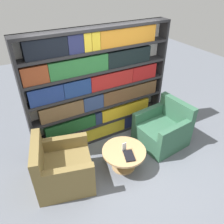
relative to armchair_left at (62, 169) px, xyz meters
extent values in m
plane|color=slate|center=(1.19, -0.38, -0.32)|extent=(14.00, 14.00, 0.00)
cube|color=silver|center=(1.19, 0.96, 0.88)|extent=(2.98, 0.05, 2.40)
cube|color=#262628|center=(-0.27, 0.84, 0.88)|extent=(0.05, 0.30, 2.40)
cube|color=#262628|center=(2.65, 0.84, 0.88)|extent=(0.05, 0.30, 2.40)
cube|color=#262628|center=(1.19, 0.84, -0.29)|extent=(2.88, 0.30, 0.05)
cube|color=#262628|center=(1.19, 0.84, 0.08)|extent=(2.88, 0.30, 0.05)
cube|color=#262628|center=(1.19, 0.84, 0.48)|extent=(2.88, 0.30, 0.05)
cube|color=#262628|center=(1.19, 0.84, 0.88)|extent=(2.88, 0.30, 0.05)
cube|color=#262628|center=(1.19, 0.84, 1.28)|extent=(2.88, 0.30, 0.05)
cube|color=#262628|center=(1.19, 0.84, 1.68)|extent=(2.88, 0.30, 0.05)
cube|color=#262628|center=(1.19, 0.84, 2.05)|extent=(2.88, 0.30, 0.05)
cube|color=#165424|center=(0.26, 0.81, -0.11)|extent=(0.30, 0.20, 0.32)
cube|color=#2C663F|center=(0.51, 0.81, -0.11)|extent=(0.17, 0.20, 0.32)
cube|color=gold|center=(1.16, 0.81, -0.11)|extent=(1.12, 0.20, 0.32)
cube|color=navy|center=(1.93, 0.81, -0.11)|extent=(0.40, 0.20, 0.32)
cube|color=maroon|center=(2.31, 0.81, -0.11)|extent=(0.35, 0.20, 0.32)
cube|color=#1E5829|center=(0.47, 0.81, 0.25)|extent=(1.04, 0.20, 0.28)
cube|color=navy|center=(1.07, 0.81, 0.25)|extent=(0.15, 0.20, 0.28)
cube|color=gold|center=(1.76, 0.81, 0.25)|extent=(1.20, 0.20, 0.28)
cube|color=brown|center=(0.33, 0.81, 0.66)|extent=(0.85, 0.20, 0.30)
cube|color=navy|center=(0.98, 0.81, 0.66)|extent=(0.43, 0.20, 0.30)
cube|color=brown|center=(1.86, 0.81, 0.66)|extent=(1.33, 0.20, 0.30)
cube|color=navy|center=(0.10, 0.81, 1.06)|extent=(0.61, 0.20, 0.31)
cube|color=navy|center=(0.68, 0.81, 1.06)|extent=(0.53, 0.20, 0.31)
cube|color=#A51E1C|center=(1.41, 0.81, 1.06)|extent=(0.93, 0.20, 0.31)
cube|color=#A31A1A|center=(2.18, 0.81, 1.06)|extent=(0.59, 0.20, 0.31)
cube|color=brown|center=(-0.02, 0.81, 1.46)|extent=(0.43, 0.20, 0.31)
cube|color=#2A6F36|center=(0.76, 0.81, 1.46)|extent=(1.10, 0.20, 0.31)
cube|color=black|center=(1.79, 0.81, 1.46)|extent=(0.96, 0.20, 0.31)
cube|color=black|center=(0.23, 0.81, 1.86)|extent=(0.70, 0.20, 0.31)
cube|color=navy|center=(0.72, 0.81, 1.86)|extent=(0.27, 0.20, 0.31)
cube|color=yellow|center=(0.93, 0.81, 1.86)|extent=(0.13, 0.20, 0.31)
cube|color=gold|center=(1.08, 0.81, 1.86)|extent=(0.16, 0.20, 0.31)
cube|color=orange|center=(1.76, 0.81, 1.86)|extent=(1.18, 0.20, 0.31)
cube|color=olive|center=(0.04, -0.01, -0.09)|extent=(1.13, 1.09, 0.46)
cube|color=olive|center=(-0.34, 0.09, 0.38)|extent=(0.36, 0.89, 0.48)
cube|color=olive|center=(0.01, -0.40, 0.26)|extent=(0.79, 0.32, 0.24)
cube|color=olive|center=(0.21, 0.34, 0.26)|extent=(0.79, 0.32, 0.24)
cube|color=#336047|center=(2.19, -0.01, -0.09)|extent=(1.00, 0.96, 0.46)
cube|color=#336047|center=(2.59, 0.02, 0.38)|extent=(0.22, 0.89, 0.48)
cube|color=#336047|center=(2.09, 0.36, 0.26)|extent=(0.80, 0.19, 0.24)
cube|color=#336047|center=(2.16, -0.40, 0.26)|extent=(0.80, 0.19, 0.24)
cylinder|color=tan|center=(1.12, -0.22, -0.13)|extent=(0.15, 0.15, 0.38)
cylinder|color=tan|center=(1.12, -0.22, -0.30)|extent=(0.45, 0.45, 0.03)
cylinder|color=tan|center=(1.12, -0.22, 0.08)|extent=(0.81, 0.81, 0.04)
cube|color=black|center=(1.12, -0.22, 0.11)|extent=(0.05, 0.06, 0.01)
cube|color=white|center=(1.12, -0.22, 0.19)|extent=(0.08, 0.01, 0.18)
cube|color=black|center=(1.12, -0.40, 0.11)|extent=(0.24, 0.31, 0.03)
camera|label=1|loc=(-0.52, -2.70, 2.91)|focal=35.00mm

